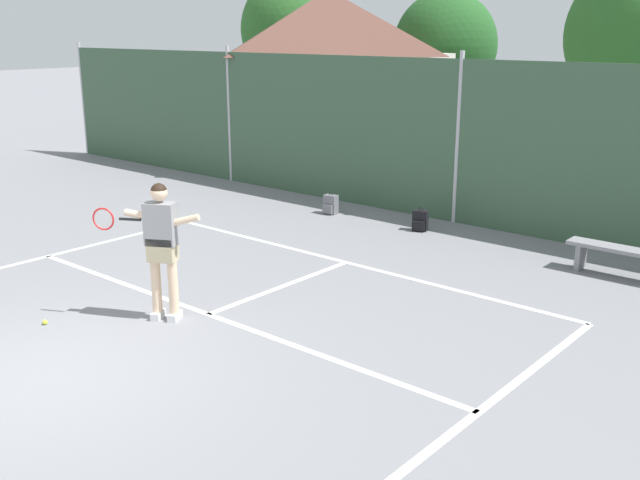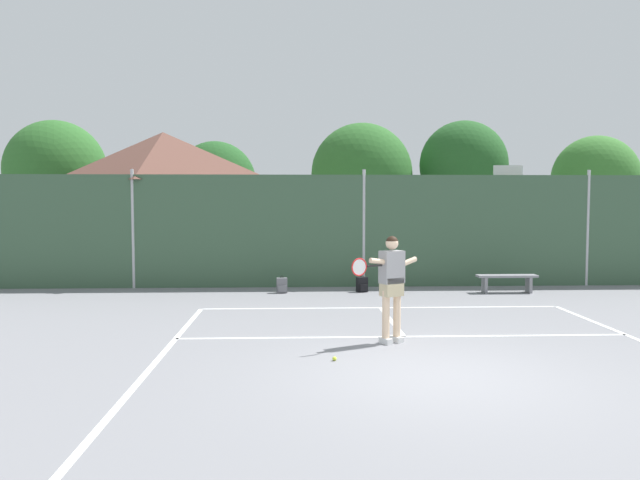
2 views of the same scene
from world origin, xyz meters
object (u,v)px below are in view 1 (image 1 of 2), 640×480
object	(u,v)px
tennis_ball	(45,322)
backpack_grey	(330,205)
courtside_bench	(620,255)
backpack_black	(420,221)
tennis_player	(161,239)

from	to	relation	value
tennis_ball	backpack_grey	world-z (taller)	backpack_grey
backpack_grey	courtside_bench	distance (m)	6.02
tennis_ball	backpack_black	size ratio (longest dim) A/B	0.14
tennis_player	tennis_ball	distance (m)	1.90
tennis_player	tennis_ball	bearing A→B (deg)	-132.40
tennis_player	backpack_grey	world-z (taller)	tennis_player
backpack_grey	courtside_bench	size ratio (longest dim) A/B	0.29
backpack_grey	backpack_black	world-z (taller)	same
backpack_black	tennis_player	bearing A→B (deg)	-91.57
backpack_black	courtside_bench	world-z (taller)	courtside_bench
tennis_player	backpack_grey	size ratio (longest dim) A/B	4.01
tennis_player	tennis_ball	world-z (taller)	tennis_player
tennis_ball	backpack_black	distance (m)	7.24
backpack_black	courtside_bench	bearing A→B (deg)	-4.50
backpack_grey	courtside_bench	xyz separation A→B (m)	(6.01, -0.22, 0.17)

